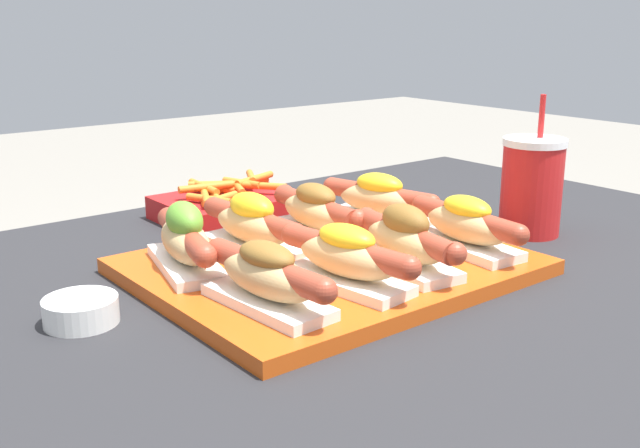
{
  "coord_description": "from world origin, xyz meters",
  "views": [
    {
      "loc": [
        -0.59,
        -0.65,
        1.0
      ],
      "look_at": [
        -0.05,
        0.04,
        0.75
      ],
      "focal_mm": 42.0,
      "sensor_mm": 36.0,
      "label": 1
    }
  ],
  "objects_px": {
    "hot_dog_2": "(407,239)",
    "hot_dog_3": "(466,224)",
    "sauce_bowl": "(81,309)",
    "drink_cup": "(532,186)",
    "hot_dog_5": "(252,224)",
    "serving_tray": "(330,266)",
    "hot_dog_7": "(379,199)",
    "hot_dog_1": "(347,257)",
    "hot_dog_6": "(318,211)",
    "fries_basket": "(229,205)",
    "hot_dog_0": "(267,276)",
    "hot_dog_4": "(185,240)"
  },
  "relations": [
    {
      "from": "hot_dog_7",
      "to": "drink_cup",
      "type": "relative_size",
      "value": 0.97
    },
    {
      "from": "hot_dog_7",
      "to": "fries_basket",
      "type": "distance_m",
      "value": 0.25
    },
    {
      "from": "serving_tray",
      "to": "hot_dog_5",
      "type": "relative_size",
      "value": 2.26
    },
    {
      "from": "hot_dog_3",
      "to": "fries_basket",
      "type": "height_order",
      "value": "hot_dog_3"
    },
    {
      "from": "serving_tray",
      "to": "hot_dog_2",
      "type": "distance_m",
      "value": 0.1
    },
    {
      "from": "hot_dog_6",
      "to": "fries_basket",
      "type": "height_order",
      "value": "hot_dog_6"
    },
    {
      "from": "sauce_bowl",
      "to": "hot_dog_3",
      "type": "bearing_deg",
      "value": -14.59
    },
    {
      "from": "hot_dog_2",
      "to": "sauce_bowl",
      "type": "distance_m",
      "value": 0.37
    },
    {
      "from": "hot_dog_4",
      "to": "hot_dog_5",
      "type": "distance_m",
      "value": 0.1
    },
    {
      "from": "serving_tray",
      "to": "hot_dog_3",
      "type": "xyz_separation_m",
      "value": [
        0.16,
        -0.08,
        0.04
      ]
    },
    {
      "from": "hot_dog_7",
      "to": "fries_basket",
      "type": "xyz_separation_m",
      "value": [
        -0.12,
        0.21,
        -0.03
      ]
    },
    {
      "from": "hot_dog_5",
      "to": "serving_tray",
      "type": "bearing_deg",
      "value": -57.02
    },
    {
      "from": "serving_tray",
      "to": "fries_basket",
      "type": "xyz_separation_m",
      "value": [
        0.04,
        0.3,
        0.01
      ]
    },
    {
      "from": "hot_dog_2",
      "to": "drink_cup",
      "type": "bearing_deg",
      "value": 7.02
    },
    {
      "from": "hot_dog_2",
      "to": "hot_dog_7",
      "type": "relative_size",
      "value": 1.01
    },
    {
      "from": "hot_dog_3",
      "to": "drink_cup",
      "type": "distance_m",
      "value": 0.18
    },
    {
      "from": "hot_dog_1",
      "to": "fries_basket",
      "type": "relative_size",
      "value": 0.94
    },
    {
      "from": "hot_dog_5",
      "to": "fries_basket",
      "type": "xyz_separation_m",
      "value": [
        0.1,
        0.21,
        -0.03
      ]
    },
    {
      "from": "hot_dog_0",
      "to": "hot_dog_6",
      "type": "relative_size",
      "value": 1.0
    },
    {
      "from": "hot_dog_3",
      "to": "hot_dog_4",
      "type": "xyz_separation_m",
      "value": [
        -0.31,
        0.15,
        0.0
      ]
    },
    {
      "from": "serving_tray",
      "to": "hot_dog_7",
      "type": "relative_size",
      "value": 2.31
    },
    {
      "from": "hot_dog_7",
      "to": "fries_basket",
      "type": "height_order",
      "value": "hot_dog_7"
    },
    {
      "from": "hot_dog_3",
      "to": "hot_dog_1",
      "type": "bearing_deg",
      "value": -178.69
    },
    {
      "from": "serving_tray",
      "to": "hot_dog_7",
      "type": "distance_m",
      "value": 0.19
    },
    {
      "from": "hot_dog_6",
      "to": "drink_cup",
      "type": "height_order",
      "value": "drink_cup"
    },
    {
      "from": "hot_dog_5",
      "to": "sauce_bowl",
      "type": "height_order",
      "value": "hot_dog_5"
    },
    {
      "from": "serving_tray",
      "to": "hot_dog_7",
      "type": "height_order",
      "value": "hot_dog_7"
    },
    {
      "from": "hot_dog_2",
      "to": "fries_basket",
      "type": "distance_m",
      "value": 0.38
    },
    {
      "from": "hot_dog_3",
      "to": "hot_dog_7",
      "type": "xyz_separation_m",
      "value": [
        0.0,
        0.16,
        0.0
      ]
    },
    {
      "from": "sauce_bowl",
      "to": "drink_cup",
      "type": "relative_size",
      "value": 0.38
    },
    {
      "from": "hot_dog_7",
      "to": "hot_dog_5",
      "type": "bearing_deg",
      "value": 179.89
    },
    {
      "from": "hot_dog_4",
      "to": "hot_dog_7",
      "type": "bearing_deg",
      "value": 1.59
    },
    {
      "from": "hot_dog_5",
      "to": "hot_dog_2",
      "type": "bearing_deg",
      "value": -57.4
    },
    {
      "from": "hot_dog_2",
      "to": "hot_dog_3",
      "type": "xyz_separation_m",
      "value": [
        0.11,
        0.0,
        -0.0
      ]
    },
    {
      "from": "hot_dog_7",
      "to": "drink_cup",
      "type": "xyz_separation_m",
      "value": [
        0.17,
        -0.13,
        0.02
      ]
    },
    {
      "from": "hot_dog_6",
      "to": "fries_basket",
      "type": "xyz_separation_m",
      "value": [
        -0.01,
        0.21,
        -0.03
      ]
    },
    {
      "from": "hot_dog_1",
      "to": "sauce_bowl",
      "type": "xyz_separation_m",
      "value": [
        -0.25,
        0.12,
        -0.04
      ]
    },
    {
      "from": "hot_dog_6",
      "to": "hot_dog_5",
      "type": "bearing_deg",
      "value": -178.79
    },
    {
      "from": "serving_tray",
      "to": "hot_dog_1",
      "type": "relative_size",
      "value": 2.28
    },
    {
      "from": "hot_dog_2",
      "to": "hot_dog_3",
      "type": "distance_m",
      "value": 0.11
    },
    {
      "from": "hot_dog_0",
      "to": "hot_dog_4",
      "type": "xyz_separation_m",
      "value": [
        -0.01,
        0.16,
        0.0
      ]
    },
    {
      "from": "hot_dog_6",
      "to": "drink_cup",
      "type": "relative_size",
      "value": 0.99
    },
    {
      "from": "hot_dog_0",
      "to": "hot_dog_4",
      "type": "relative_size",
      "value": 1.03
    },
    {
      "from": "hot_dog_2",
      "to": "hot_dog_5",
      "type": "relative_size",
      "value": 0.99
    },
    {
      "from": "hot_dog_1",
      "to": "hot_dog_6",
      "type": "xyz_separation_m",
      "value": [
        0.1,
        0.17,
        0.0
      ]
    },
    {
      "from": "serving_tray",
      "to": "hot_dog_6",
      "type": "relative_size",
      "value": 2.26
    },
    {
      "from": "hot_dog_5",
      "to": "hot_dog_7",
      "type": "distance_m",
      "value": 0.21
    },
    {
      "from": "hot_dog_1",
      "to": "hot_dog_5",
      "type": "distance_m",
      "value": 0.17
    },
    {
      "from": "drink_cup",
      "to": "fries_basket",
      "type": "distance_m",
      "value": 0.45
    },
    {
      "from": "hot_dog_6",
      "to": "sauce_bowl",
      "type": "height_order",
      "value": "hot_dog_6"
    }
  ]
}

